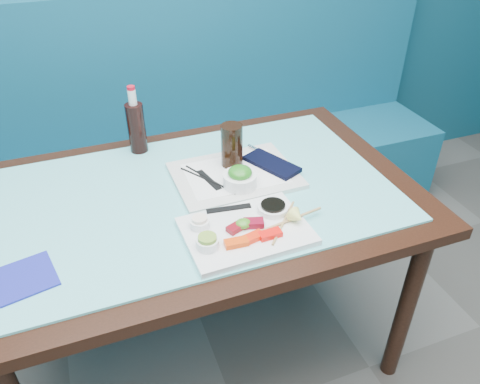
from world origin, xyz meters
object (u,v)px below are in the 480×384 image
object	(u,v)px
sashimi_plate	(246,231)
seaweed_bowl	(240,180)
booth_bench	(156,165)
cola_bottle_body	(137,128)
dining_table	(201,215)
cola_glass	(232,146)
blue_napkin	(25,278)
serving_tray	(235,175)

from	to	relation	value
sashimi_plate	seaweed_bowl	size ratio (longest dim) A/B	3.21
booth_bench	sashimi_plate	bearing A→B (deg)	-86.62
cola_bottle_body	sashimi_plate	bearing A→B (deg)	-71.46
booth_bench	seaweed_bowl	size ratio (longest dim) A/B	27.45
dining_table	cola_bottle_body	distance (m)	0.41
cola_bottle_body	dining_table	bearing A→B (deg)	-68.75
booth_bench	cola_bottle_body	size ratio (longest dim) A/B	16.43
sashimi_plate	seaweed_bowl	world-z (taller)	seaweed_bowl
cola_glass	blue_napkin	bearing A→B (deg)	-155.34
seaweed_bowl	cola_bottle_body	xyz separation A→B (m)	(-0.26, 0.37, 0.05)
sashimi_plate	cola_glass	xyz separation A→B (m)	(0.08, 0.34, 0.08)
dining_table	cola_glass	size ratio (longest dim) A/B	9.27
dining_table	seaweed_bowl	world-z (taller)	seaweed_bowl
seaweed_bowl	blue_napkin	bearing A→B (deg)	-164.67
seaweed_bowl	booth_bench	bearing A→B (deg)	98.20
booth_bench	serving_tray	xyz separation A→B (m)	(0.14, -0.80, 0.39)
booth_bench	sashimi_plate	world-z (taller)	booth_bench
serving_tray	cola_bottle_body	bearing A→B (deg)	131.53
booth_bench	cola_glass	world-z (taller)	booth_bench
dining_table	serving_tray	size ratio (longest dim) A/B	3.47
booth_bench	cola_glass	distance (m)	0.89
booth_bench	cola_bottle_body	bearing A→B (deg)	-104.69
seaweed_bowl	cola_glass	world-z (taller)	cola_glass
serving_tray	cola_glass	bearing A→B (deg)	79.06
serving_tray	cola_bottle_body	xyz separation A→B (m)	(-0.27, 0.29, 0.08)
blue_napkin	cola_glass	bearing A→B (deg)	24.66
sashimi_plate	seaweed_bowl	bearing A→B (deg)	72.30
cola_glass	sashimi_plate	bearing A→B (deg)	-103.38
serving_tray	cola_glass	distance (m)	0.10
sashimi_plate	cola_bottle_body	distance (m)	0.62
sashimi_plate	blue_napkin	size ratio (longest dim) A/B	2.43
dining_table	seaweed_bowl	xyz separation A→B (m)	(0.13, -0.03, 0.13)
cola_bottle_body	blue_napkin	xyz separation A→B (m)	(-0.40, -0.55, -0.09)
sashimi_plate	cola_glass	size ratio (longest dim) A/B	2.32
dining_table	sashimi_plate	xyz separation A→B (m)	(0.06, -0.24, 0.10)
serving_tray	seaweed_bowl	distance (m)	0.08
booth_bench	cola_glass	xyz separation A→B (m)	(0.15, -0.74, 0.47)
cola_bottle_body	blue_napkin	distance (m)	0.68
cola_glass	serving_tray	bearing A→B (deg)	-100.30
cola_bottle_body	booth_bench	bearing A→B (deg)	75.31
cola_glass	booth_bench	bearing A→B (deg)	101.11
sashimi_plate	serving_tray	distance (m)	0.30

